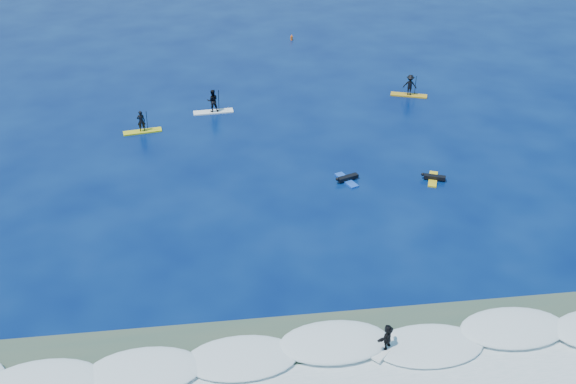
{
  "coord_description": "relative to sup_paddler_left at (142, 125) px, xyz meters",
  "views": [
    {
      "loc": [
        -3.39,
        -29.3,
        20.1
      ],
      "look_at": [
        0.44,
        2.27,
        0.6
      ],
      "focal_mm": 40.0,
      "sensor_mm": 36.0,
      "label": 1
    }
  ],
  "objects": [
    {
      "name": "ground",
      "position": [
        8.69,
        -12.55,
        -0.59
      ],
      "size": [
        160.0,
        160.0,
        0.0
      ],
      "primitive_type": "plane",
      "color": "#031144",
      "rests_on": "ground"
    },
    {
      "name": "breaking_wave",
      "position": [
        8.69,
        -22.55,
        -0.59
      ],
      "size": [
        40.0,
        6.0,
        0.3
      ],
      "primitive_type": "cube",
      "color": "white",
      "rests_on": "ground"
    },
    {
      "name": "sup_paddler_left",
      "position": [
        0.0,
        0.0,
        0.0
      ],
      "size": [
        2.74,
        1.1,
        1.87
      ],
      "rotation": [
        0.0,
        0.0,
        0.17
      ],
      "color": "yellow",
      "rests_on": "ground"
    },
    {
      "name": "sup_paddler_center",
      "position": [
        5.06,
        2.76,
        0.2
      ],
      "size": [
        3.03,
        0.98,
        2.09
      ],
      "rotation": [
        0.0,
        0.0,
        0.08
      ],
      "color": "white",
      "rests_on": "ground"
    },
    {
      "name": "sup_paddler_right",
      "position": [
        20.56,
        4.09,
        0.2
      ],
      "size": [
        2.94,
        1.62,
        2.01
      ],
      "rotation": [
        0.0,
        0.0,
        -0.34
      ],
      "color": "gold",
      "rests_on": "ground"
    },
    {
      "name": "prone_paddler_near",
      "position": [
        18.35,
        -8.97,
        -0.45
      ],
      "size": [
        1.48,
        1.96,
        0.4
      ],
      "rotation": [
        0.0,
        0.0,
        1.2
      ],
      "color": "yellow",
      "rests_on": "ground"
    },
    {
      "name": "prone_paddler_far",
      "position": [
        13.01,
        -8.44,
        -0.45
      ],
      "size": [
        1.53,
        2.02,
        0.41
      ],
      "rotation": [
        0.0,
        0.0,
        1.94
      ],
      "color": "blue",
      "rests_on": "ground"
    },
    {
      "name": "wave_surfer",
      "position": [
        11.83,
        -22.74,
        0.16
      ],
      "size": [
        1.65,
        1.58,
        1.3
      ],
      "rotation": [
        0.0,
        0.0,
        0.75
      ],
      "color": "white",
      "rests_on": "breaking_wave"
    },
    {
      "name": "marker_buoy",
      "position": [
        13.03,
        18.89,
        -0.33
      ],
      "size": [
        0.25,
        0.25,
        0.6
      ],
      "rotation": [
        0.0,
        0.0,
        -0.33
      ],
      "color": "#FD6016",
      "rests_on": "ground"
    }
  ]
}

